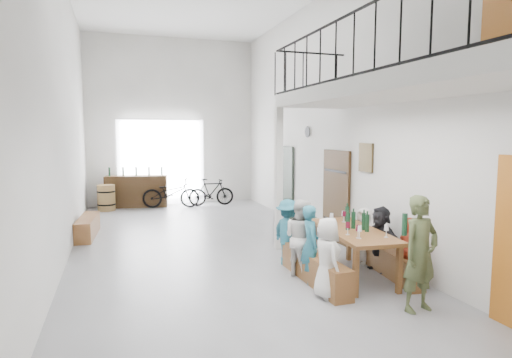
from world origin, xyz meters
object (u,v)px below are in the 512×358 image
object	(u,v)px
bench_inner	(314,268)
serving_counter	(137,191)
host_standing	(420,254)
bicycle_near	(171,193)
oak_barrel	(106,198)
side_bench	(88,227)
tasting_table	(352,234)

from	to	relation	value
bench_inner	serving_counter	xyz separation A→B (m)	(-2.35, 8.15, 0.28)
bench_inner	host_standing	world-z (taller)	host_standing
bicycle_near	host_standing	bearing A→B (deg)	-154.26
oak_barrel	host_standing	world-z (taller)	host_standing
serving_counter	bench_inner	bearing A→B (deg)	-64.34
oak_barrel	bicycle_near	xyz separation A→B (m)	(1.95, -0.11, 0.07)
bench_inner	bicycle_near	distance (m)	7.75
side_bench	bicycle_near	distance (m)	4.03
oak_barrel	side_bench	bearing A→B (deg)	-95.79
host_standing	tasting_table	bearing A→B (deg)	85.72
oak_barrel	host_standing	bearing A→B (deg)	-65.90
host_standing	bicycle_near	world-z (taller)	host_standing
side_bench	bicycle_near	bearing A→B (deg)	55.13
bench_inner	host_standing	distance (m)	1.77
tasting_table	serving_counter	distance (m)	8.67
oak_barrel	tasting_table	bearing A→B (deg)	-62.68
host_standing	bicycle_near	xyz separation A→B (m)	(-2.16, 9.09, -0.31)
tasting_table	bicycle_near	xyz separation A→B (m)	(-2.03, 7.60, -0.24)
host_standing	bicycle_near	bearing A→B (deg)	94.05
side_bench	bench_inner	bearing A→B (deg)	-50.18
bench_inner	side_bench	world-z (taller)	bench_inner
bicycle_near	serving_counter	bearing A→B (deg)	76.01
bench_inner	host_standing	size ratio (longest dim) A/B	1.27
tasting_table	serving_counter	bearing A→B (deg)	116.43
side_bench	tasting_table	bearing A→B (deg)	-44.85
serving_counter	bicycle_near	bearing A→B (deg)	-16.80
tasting_table	oak_barrel	xyz separation A→B (m)	(-3.98, 7.71, -0.31)
side_bench	host_standing	size ratio (longest dim) A/B	1.04
serving_counter	side_bench	bearing A→B (deg)	-98.81
tasting_table	bench_inner	size ratio (longest dim) A/B	1.05
tasting_table	oak_barrel	bearing A→B (deg)	123.08
tasting_table	serving_counter	size ratio (longest dim) A/B	1.09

